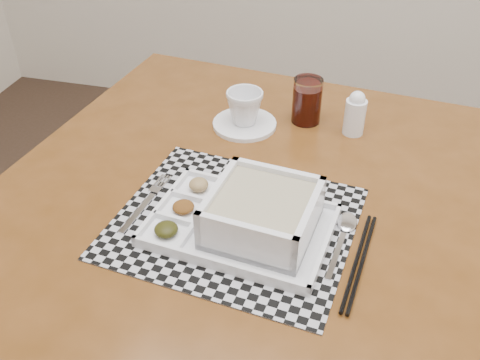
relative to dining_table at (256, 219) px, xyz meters
name	(u,v)px	position (x,y,z in m)	size (l,w,h in m)	color
dining_table	(256,219)	(0.00, 0.00, 0.00)	(1.14, 1.14, 0.77)	#502C0E
placemat	(234,222)	(-0.02, -0.11, 0.08)	(0.43, 0.37, 0.00)	#A9A9B1
serving_tray	(254,218)	(0.02, -0.13, 0.12)	(0.34, 0.26, 0.09)	white
fork	(146,201)	(-0.20, -0.09, 0.08)	(0.04, 0.19, 0.00)	silver
spoon	(346,227)	(0.18, -0.07, 0.08)	(0.04, 0.18, 0.01)	silver
chopsticks	(359,261)	(0.21, -0.16, 0.09)	(0.05, 0.24, 0.01)	black
saucer	(245,124)	(-0.08, 0.23, 0.08)	(0.15, 0.15, 0.01)	white
cup	(245,107)	(-0.08, 0.23, 0.13)	(0.09, 0.09, 0.08)	white
juice_glass	(307,102)	(0.05, 0.29, 0.13)	(0.07, 0.07, 0.11)	white
creamer_bottle	(355,114)	(0.17, 0.26, 0.13)	(0.05, 0.05, 0.11)	white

